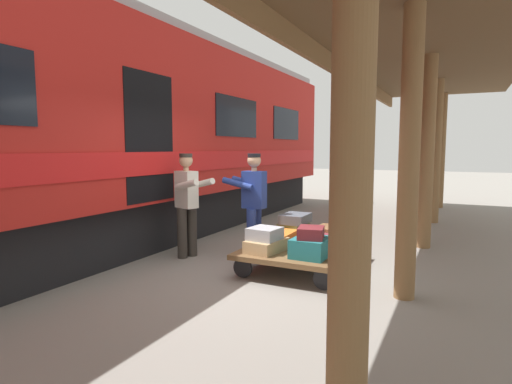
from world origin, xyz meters
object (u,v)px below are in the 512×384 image
suitcase_burgundy_valise (323,242)px  luggage_cart (301,249)px  suitcase_maroon_trunk (311,233)px  suitcase_tan_vintage (267,245)px  suitcase_slate_roller (295,218)px  suitcase_orange_carryall (281,238)px  suitcase_brown_leather (333,234)px  porter_by_door (187,201)px  suitcase_teal_softside (311,247)px  suitcase_gray_aluminum (265,234)px  train_car (82,132)px  porter_in_overalls (253,202)px  suitcase_olive_duffel (293,230)px

suitcase_burgundy_valise → luggage_cart: bearing=0.0°
suitcase_burgundy_valise → suitcase_maroon_trunk: size_ratio=1.51×
suitcase_tan_vintage → suitcase_slate_roller: (-0.03, -1.06, 0.22)m
suitcase_orange_carryall → suitcase_tan_vintage: (0.00, 0.52, -0.01)m
suitcase_brown_leather → porter_by_door: (2.22, 0.71, 0.47)m
suitcase_teal_softside → suitcase_gray_aluminum: 0.69m
luggage_cart → suitcase_slate_roller: size_ratio=3.55×
train_car → porter_by_door: 2.24m
suitcase_orange_carryall → porter_by_door: bearing=7.1°
luggage_cart → suitcase_brown_leather: bearing=-122.2°
suitcase_burgundy_valise → suitcase_slate_roller: (0.62, -0.54, 0.22)m
suitcase_brown_leather → suitcase_tan_vintage: size_ratio=0.83×
train_car → suitcase_orange_carryall: (-3.46, -0.59, -1.62)m
train_car → suitcase_slate_roller: train_car is taller
suitcase_tan_vintage → suitcase_orange_carryall: bearing=-90.0°
train_car → suitcase_gray_aluminum: train_car is taller
porter_in_overalls → luggage_cart: bearing=164.1°
suitcase_maroon_trunk → suitcase_olive_duffel: bearing=-58.3°
suitcase_slate_roller → porter_in_overalls: (0.63, 0.27, 0.27)m
suitcase_orange_carryall → suitcase_teal_softside: bearing=141.6°
suitcase_maroon_trunk → porter_in_overalls: bearing=-32.7°
suitcase_orange_carryall → porter_in_overalls: bearing=-23.7°
suitcase_slate_roller → porter_in_overalls: bearing=23.3°
train_car → luggage_cart: (-3.79, -0.59, -1.76)m
luggage_cart → suitcase_tan_vintage: size_ratio=3.13×
train_car → suitcase_brown_leather: size_ratio=32.01×
suitcase_gray_aluminum → suitcase_burgundy_valise: bearing=-141.7°
suitcase_gray_aluminum → suitcase_teal_softside: bearing=-178.7°
luggage_cart → suitcase_gray_aluminum: suitcase_gray_aluminum is taller
suitcase_brown_leather → suitcase_teal_softside: 1.04m
suitcase_olive_duffel → suitcase_slate_roller: suitcase_slate_roller is taller
suitcase_gray_aluminum → porter_in_overalls: (0.58, -0.80, 0.33)m
train_car → luggage_cart: size_ratio=8.54×
porter_in_overalls → suitcase_teal_softside: bearing=148.1°
suitcase_slate_roller → train_car: bearing=18.0°
suitcase_brown_leather → suitcase_slate_roller: bearing=-1.9°
train_car → suitcase_brown_leather: 4.56m
suitcase_gray_aluminum → suitcase_slate_roller: size_ratio=0.76×
suitcase_brown_leather → suitcase_slate_roller: (0.62, -0.02, 0.19)m
suitcase_orange_carryall → suitcase_tan_vintage: size_ratio=1.02×
suitcase_gray_aluminum → suitcase_orange_carryall: bearing=-92.4°
train_car → suitcase_burgundy_valise: 4.47m
train_car → suitcase_teal_softside: 4.41m
suitcase_tan_vintage → porter_by_door: 1.68m
suitcase_burgundy_valise → suitcase_teal_softside: (0.00, 0.52, 0.04)m
suitcase_maroon_trunk → suitcase_slate_roller: 1.26m
suitcase_teal_softside → suitcase_maroon_trunk: 0.21m
luggage_cart → suitcase_teal_softside: bearing=122.2°
suitcase_burgundy_valise → porter_by_door: porter_by_door is taller
suitcase_orange_carryall → suitcase_olive_duffel: 0.52m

